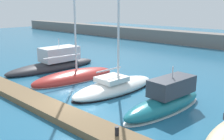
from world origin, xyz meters
TOP-DOWN VIEW (x-y plane):
  - ground_plane at (0.00, 0.00)m, footprint 120.00×120.00m
  - dock_pier at (0.00, -1.47)m, footprint 24.46×1.71m
  - motorboat_charcoal_nearest at (-9.66, 5.19)m, footprint 3.11×9.95m
  - sailboat_red_second at (-5.07, 4.00)m, footprint 3.36×8.21m
  - sailboat_white_third at (-0.40, 4.13)m, footprint 3.04×7.90m
  - motorboat_teal_fourth at (4.42, 3.64)m, footprint 2.38×6.99m
  - dock_bollard at (4.95, -1.47)m, footprint 0.20×0.20m

SIDE VIEW (x-z plane):
  - ground_plane at x=0.00m, z-range 0.00..0.00m
  - dock_pier at x=0.00m, z-range 0.00..0.40m
  - sailboat_red_second at x=-5.07m, z-range -6.60..7.16m
  - sailboat_white_third at x=-0.40m, z-range -6.87..7.61m
  - motorboat_charcoal_nearest at x=-9.66m, z-range -1.06..2.28m
  - dock_bollard at x=4.95m, z-range 0.40..0.84m
  - motorboat_teal_fourth at x=4.42m, z-range -0.81..2.07m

